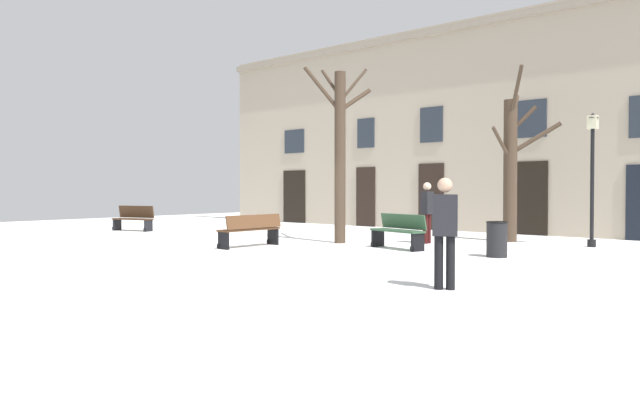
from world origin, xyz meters
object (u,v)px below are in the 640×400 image
at_px(litter_bin, 497,239).
at_px(bench_facing_shops, 134,218).
at_px(person_strolling, 427,209).
at_px(person_crossing_plaza, 445,227).
at_px(bench_back_to_back_left, 399,231).
at_px(bench_by_litter_bin, 251,229).
at_px(tree_left_of_center, 512,164).
at_px(tree_center, 340,148).
at_px(streetlamp, 592,165).

relative_size(litter_bin, bench_facing_shops, 0.49).
bearing_deg(person_strolling, person_crossing_plaza, -150.08).
xyz_separation_m(bench_back_to_back_left, person_strolling, (-0.22, 1.80, 0.50)).
relative_size(bench_facing_shops, person_strolling, 0.97).
relative_size(litter_bin, bench_by_litter_bin, 0.43).
distance_m(tree_left_of_center, bench_by_litter_bin, 7.90).
height_order(bench_facing_shops, bench_back_to_back_left, bench_facing_shops).
height_order(tree_center, litter_bin, tree_center).
bearing_deg(bench_back_to_back_left, tree_left_of_center, 84.91).
bearing_deg(tree_left_of_center, bench_facing_shops, -158.41).
height_order(tree_left_of_center, litter_bin, tree_left_of_center).
distance_m(tree_center, person_crossing_plaza, 8.20).
relative_size(tree_left_of_center, bench_facing_shops, 2.99).
height_order(streetlamp, bench_back_to_back_left, streetlamp).
relative_size(bench_back_to_back_left, person_crossing_plaza, 0.98).
xyz_separation_m(bench_facing_shops, bench_back_to_back_left, (11.02, 0.95, 0.01)).
relative_size(tree_left_of_center, tree_center, 0.99).
bearing_deg(bench_facing_shops, person_crossing_plaza, -30.57).
distance_m(tree_left_of_center, litter_bin, 4.66).
relative_size(tree_center, person_crossing_plaza, 2.92).
xyz_separation_m(tree_center, litter_bin, (4.95, -0.40, -2.31)).
height_order(bench_by_litter_bin, bench_back_to_back_left, bench_back_to_back_left).
xyz_separation_m(tree_left_of_center, bench_facing_shops, (-12.37, -4.89, -1.83)).
height_order(streetlamp, bench_facing_shops, streetlamp).
distance_m(bench_back_to_back_left, person_crossing_plaza, 6.22).
relative_size(bench_facing_shops, person_crossing_plaza, 0.97).
bearing_deg(streetlamp, tree_center, -149.08).
bearing_deg(tree_center, person_crossing_plaza, -39.15).
distance_m(litter_bin, bench_by_litter_bin, 6.35).
height_order(tree_center, bench_by_litter_bin, tree_center).
relative_size(streetlamp, bench_by_litter_bin, 1.87).
bearing_deg(litter_bin, tree_center, 175.42).
bearing_deg(tree_left_of_center, person_crossing_plaza, -73.10).
distance_m(tree_center, streetlamp, 6.85).
height_order(streetlamp, person_strolling, streetlamp).
xyz_separation_m(litter_bin, person_strolling, (-2.96, 1.88, 0.56)).
relative_size(streetlamp, person_crossing_plaza, 2.06).
distance_m(tree_left_of_center, bench_facing_shops, 13.42).
height_order(litter_bin, bench_back_to_back_left, bench_back_to_back_left).
bearing_deg(bench_facing_shops, tree_center, -8.23).
bearing_deg(bench_facing_shops, litter_bin, -12.78).
height_order(streetlamp, litter_bin, streetlamp).
bearing_deg(litter_bin, bench_back_to_back_left, 178.16).
distance_m(tree_left_of_center, tree_center, 5.11).
xyz_separation_m(bench_facing_shops, person_strolling, (10.80, 2.74, 0.51)).
bearing_deg(bench_by_litter_bin, tree_left_of_center, 144.24).
height_order(tree_center, streetlamp, tree_center).
xyz_separation_m(litter_bin, bench_by_litter_bin, (-5.99, -2.13, 0.06)).
bearing_deg(tree_center, streetlamp, 30.92).
bearing_deg(bench_facing_shops, tree_left_of_center, 5.23).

